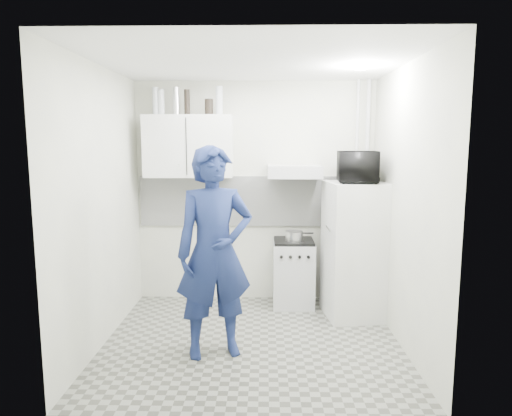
{
  "coord_description": "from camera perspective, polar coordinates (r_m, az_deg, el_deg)",
  "views": [
    {
      "loc": [
        0.12,
        -4.16,
        1.89
      ],
      "look_at": [
        0.03,
        0.3,
        1.25
      ],
      "focal_mm": 32.0,
      "sensor_mm": 36.0,
      "label": 1
    }
  ],
  "objects": [
    {
      "name": "floor",
      "position": [
        4.57,
        -0.51,
        -16.26
      ],
      "size": [
        2.8,
        2.8,
        0.0
      ],
      "primitive_type": "plane",
      "color": "gray",
      "rests_on": "ground"
    },
    {
      "name": "ceiling",
      "position": [
        4.23,
        -0.55,
        17.84
      ],
      "size": [
        2.8,
        2.8,
        0.0
      ],
      "primitive_type": "plane",
      "color": "white",
      "rests_on": "wall_back"
    },
    {
      "name": "wall_back",
      "position": [
        5.45,
        -0.14,
        1.93
      ],
      "size": [
        2.8,
        0.0,
        2.8
      ],
      "primitive_type": "plane",
      "rotation": [
        1.57,
        0.0,
        0.0
      ],
      "color": "silver",
      "rests_on": "floor"
    },
    {
      "name": "wall_left",
      "position": [
        4.47,
        -18.77,
        0.15
      ],
      "size": [
        0.0,
        2.6,
        2.6
      ],
      "primitive_type": "plane",
      "rotation": [
        1.57,
        0.0,
        1.57
      ],
      "color": "silver",
      "rests_on": "floor"
    },
    {
      "name": "wall_right",
      "position": [
        4.39,
        18.05,
        0.04
      ],
      "size": [
        0.0,
        2.6,
        2.6
      ],
      "primitive_type": "plane",
      "rotation": [
        1.57,
        0.0,
        -1.57
      ],
      "color": "silver",
      "rests_on": "floor"
    },
    {
      "name": "person",
      "position": [
        4.04,
        -5.19,
        -5.55
      ],
      "size": [
        0.78,
        0.63,
        1.87
      ],
      "primitive_type": "imported",
      "rotation": [
        0.0,
        0.0,
        0.3
      ],
      "color": "#16224F",
      "rests_on": "floor"
    },
    {
      "name": "stove",
      "position": [
        5.39,
        4.69,
        -8.2
      ],
      "size": [
        0.47,
        0.47,
        0.75
      ],
      "primitive_type": "cube",
      "color": "#B7B7B7",
      "rests_on": "floor"
    },
    {
      "name": "fridge",
      "position": [
        5.08,
        12.28,
        -5.15
      ],
      "size": [
        0.68,
        0.68,
        1.48
      ],
      "primitive_type": "cube",
      "rotation": [
        0.0,
        0.0,
        0.13
      ],
      "color": "white",
      "rests_on": "floor"
    },
    {
      "name": "stove_top",
      "position": [
        5.29,
        4.73,
        -4.14
      ],
      "size": [
        0.45,
        0.45,
        0.03
      ],
      "primitive_type": "cube",
      "color": "black",
      "rests_on": "stove"
    },
    {
      "name": "saucepan",
      "position": [
        5.24,
        4.78,
        -3.5
      ],
      "size": [
        0.2,
        0.2,
        0.11
      ],
      "primitive_type": "cylinder",
      "color": "silver",
      "rests_on": "stove_top"
    },
    {
      "name": "microwave",
      "position": [
        4.95,
        12.59,
        5.06
      ],
      "size": [
        0.62,
        0.45,
        0.33
      ],
      "primitive_type": "imported",
      "rotation": [
        0.0,
        0.0,
        1.48
      ],
      "color": "black",
      "rests_on": "fridge"
    },
    {
      "name": "bottle_a",
      "position": [
        5.4,
        -12.45,
        12.89
      ],
      "size": [
        0.07,
        0.07,
        0.31
      ],
      "primitive_type": "cylinder",
      "color": "#B2B7BC",
      "rests_on": "upper_cabinet"
    },
    {
      "name": "bottle_b",
      "position": [
        5.39,
        -11.78,
        12.79
      ],
      "size": [
        0.07,
        0.07,
        0.28
      ],
      "primitive_type": "cylinder",
      "color": "#B2B7BC",
      "rests_on": "upper_cabinet"
    },
    {
      "name": "bottle_c",
      "position": [
        5.35,
        -9.95,
        13.01
      ],
      "size": [
        0.07,
        0.07,
        0.31
      ],
      "primitive_type": "cylinder",
      "color": "silver",
      "rests_on": "upper_cabinet"
    },
    {
      "name": "bottle_d",
      "position": [
        5.33,
        -8.62,
        12.93
      ],
      "size": [
        0.06,
        0.06,
        0.28
      ],
      "primitive_type": "cylinder",
      "color": "black",
      "rests_on": "upper_cabinet"
    },
    {
      "name": "canister_b",
      "position": [
        5.29,
        -5.91,
        12.44
      ],
      "size": [
        0.09,
        0.09,
        0.18
      ],
      "primitive_type": "cylinder",
      "color": "black",
      "rests_on": "upper_cabinet"
    },
    {
      "name": "bottle_e",
      "position": [
        5.28,
        -4.61,
        13.22
      ],
      "size": [
        0.08,
        0.08,
        0.32
      ],
      "primitive_type": "cylinder",
      "color": "#B2B7BC",
      "rests_on": "upper_cabinet"
    },
    {
      "name": "upper_cabinet",
      "position": [
        5.31,
        -8.37,
        7.63
      ],
      "size": [
        1.0,
        0.35,
        0.7
      ],
      "primitive_type": "cube",
      "color": "white",
      "rests_on": "wall_back"
    },
    {
      "name": "range_hood",
      "position": [
        5.18,
        4.79,
        4.58
      ],
      "size": [
        0.6,
        0.5,
        0.14
      ],
      "primitive_type": "cube",
      "color": "#B7B7B7",
      "rests_on": "wall_back"
    },
    {
      "name": "backsplash",
      "position": [
        5.44,
        -0.14,
        0.87
      ],
      "size": [
        2.74,
        0.03,
        0.6
      ],
      "primitive_type": "cube",
      "color": "white",
      "rests_on": "wall_back"
    },
    {
      "name": "pipe_a",
      "position": [
        5.49,
        13.54,
        1.76
      ],
      "size": [
        0.05,
        0.05,
        2.6
      ],
      "primitive_type": "cylinder",
      "color": "#B7B7B7",
      "rests_on": "floor"
    },
    {
      "name": "pipe_b",
      "position": [
        5.47,
        12.31,
        1.77
      ],
      "size": [
        0.04,
        0.04,
        2.6
      ],
      "primitive_type": "cylinder",
      "color": "#B7B7B7",
      "rests_on": "floor"
    },
    {
      "name": "ceiling_spot_fixture",
      "position": [
        4.5,
        12.93,
        16.65
      ],
      "size": [
        0.1,
        0.1,
        0.02
      ],
      "primitive_type": "cylinder",
      "color": "white",
      "rests_on": "ceiling"
    }
  ]
}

